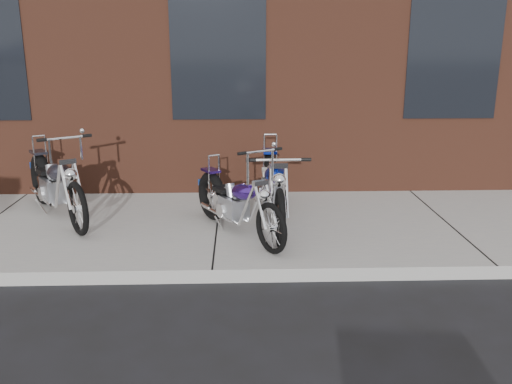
{
  "coord_description": "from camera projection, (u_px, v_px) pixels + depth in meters",
  "views": [
    {
      "loc": [
        0.28,
        -5.19,
        2.42
      ],
      "look_at": [
        0.48,
        0.8,
        0.76
      ],
      "focal_mm": 38.0,
      "sensor_mm": 36.0,
      "label": 1
    }
  ],
  "objects": [
    {
      "name": "chopper_purple",
      "position": [
        237.0,
        205.0,
        6.57
      ],
      "size": [
        1.1,
        1.8,
        1.14
      ],
      "rotation": [
        0.0,
        0.0,
        -1.05
      ],
      "color": "black",
      "rests_on": "sidewalk"
    },
    {
      "name": "chopper_third",
      "position": [
        56.0,
        187.0,
        7.19
      ],
      "size": [
        1.37,
        2.0,
        1.18
      ],
      "rotation": [
        0.0,
        0.0,
        -0.99
      ],
      "color": "black",
      "rests_on": "sidewalk"
    },
    {
      "name": "sidewalk",
      "position": [
        217.0,
        229.0,
        7.06
      ],
      "size": [
        22.0,
        3.0,
        0.15
      ],
      "primitive_type": "cube",
      "color": "gray",
      "rests_on": "ground"
    },
    {
      "name": "chopper_blue",
      "position": [
        274.0,
        190.0,
        6.98
      ],
      "size": [
        0.59,
        2.4,
        1.04
      ],
      "rotation": [
        0.0,
        0.0,
        -1.56
      ],
      "color": "black",
      "rests_on": "sidewalk"
    },
    {
      "name": "ground",
      "position": [
        212.0,
        283.0,
        5.63
      ],
      "size": [
        120.0,
        120.0,
        0.0
      ],
      "primitive_type": "plane",
      "color": "black",
      "rests_on": "ground"
    }
  ]
}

